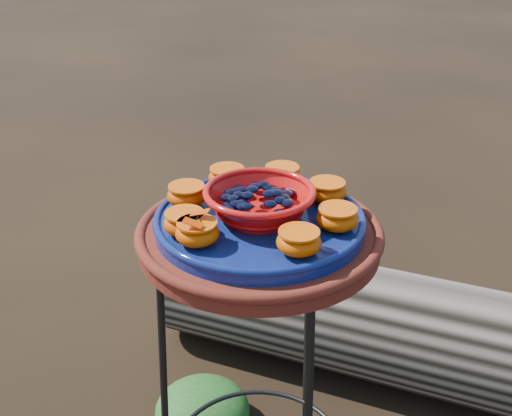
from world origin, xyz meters
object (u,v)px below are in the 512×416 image
Objects in this scene: cobalt_plate at (259,223)px; driftwood_log at (464,343)px; plant_stand at (259,386)px; red_bowl at (259,204)px; terracotta_saucer at (259,237)px.

cobalt_plate is 0.90m from driftwood_log.
plant_stand is 0.44m from red_bowl.
driftwood_log is at bearing 67.05° from terracotta_saucer.
plant_stand is at bearing 0.00° from red_bowl.
red_bowl reaches higher than terracotta_saucer.
red_bowl is at bearing 0.00° from plant_stand.
cobalt_plate reaches higher than terracotta_saucer.
red_bowl is at bearing -112.95° from driftwood_log.
red_bowl is (0.00, 0.00, 0.04)m from cobalt_plate.
plant_stand is 1.80× the size of cobalt_plate.
driftwood_log is at bearing 67.05° from red_bowl.
driftwood_log is (0.27, 0.63, -0.62)m from red_bowl.
red_bowl reaches higher than cobalt_plate.
plant_stand is 3.59× the size of red_bowl.
driftwood_log is (0.27, 0.63, -0.58)m from cobalt_plate.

